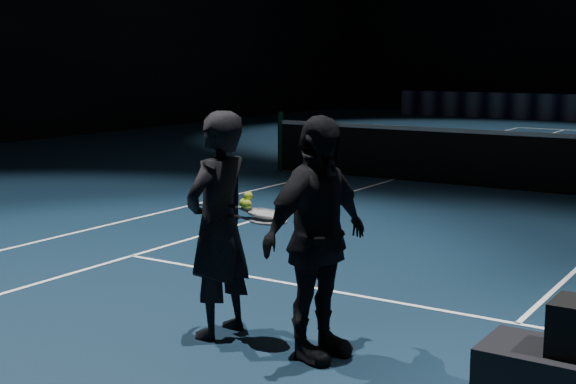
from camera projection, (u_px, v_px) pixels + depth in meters
name	position (u px, v px, depth m)	size (l,w,h in m)	color
net_post_left	(280.00, 141.00, 14.94)	(0.10, 0.10, 1.10)	black
player_a	(218.00, 225.00, 5.94)	(0.62, 0.41, 1.70)	black
player_b	(316.00, 239.00, 5.49)	(0.99, 0.41, 1.70)	black
racket_lower	(268.00, 221.00, 5.69)	(0.68, 0.22, 0.03)	black
racket_upper	(266.00, 214.00, 5.74)	(0.68, 0.22, 0.03)	black
tennis_balls	(246.00, 201.00, 5.77)	(0.12, 0.10, 0.12)	#D2E22F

